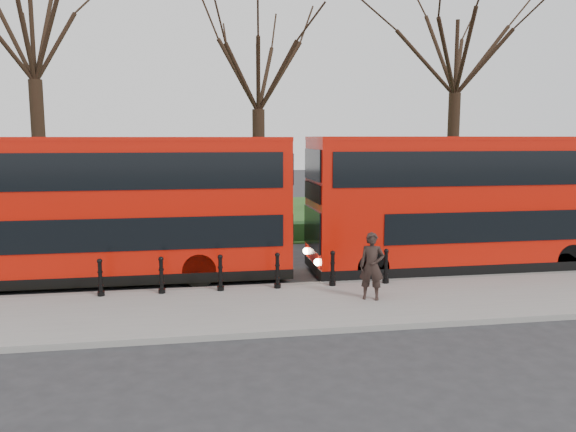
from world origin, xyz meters
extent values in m
plane|color=#28282B|center=(0.00, 0.00, 0.00)|extent=(120.00, 120.00, 0.00)
cube|color=gray|center=(0.00, -3.00, 0.07)|extent=(60.00, 4.00, 0.15)
cube|color=slate|center=(0.00, -1.00, 0.07)|extent=(60.00, 0.25, 0.16)
cube|color=#224918|center=(0.00, 15.00, 0.03)|extent=(60.00, 18.00, 0.06)
cube|color=black|center=(0.00, 6.80, 0.40)|extent=(60.00, 0.90, 0.80)
cube|color=yellow|center=(0.00, -0.70, 0.01)|extent=(60.00, 0.10, 0.01)
cube|color=yellow|center=(0.00, -0.50, 0.01)|extent=(60.00, 0.10, 0.01)
cylinder|color=black|center=(-8.00, 10.00, 3.53)|extent=(0.60, 0.60, 7.06)
cylinder|color=black|center=(2.00, 10.00, 2.92)|extent=(0.60, 0.60, 5.83)
cylinder|color=black|center=(12.00, 10.00, 3.37)|extent=(0.60, 0.60, 6.73)
cylinder|color=black|center=(-3.75, -1.35, 0.65)|extent=(0.15, 0.15, 1.00)
cylinder|color=black|center=(-2.10, -1.35, 0.65)|extent=(0.15, 0.15, 1.00)
cylinder|color=black|center=(-0.45, -1.35, 0.65)|extent=(0.15, 0.15, 1.00)
cylinder|color=black|center=(1.20, -1.35, 0.65)|extent=(0.15, 0.15, 1.00)
cylinder|color=black|center=(2.85, -1.35, 0.65)|extent=(0.15, 0.15, 1.00)
cylinder|color=black|center=(4.50, -1.35, 0.65)|extent=(0.15, 0.15, 1.00)
cube|color=#BD1206|center=(-3.81, 0.88, 2.43)|extent=(11.27, 2.56, 4.15)
cube|color=black|center=(-3.81, 0.88, 0.31)|extent=(11.29, 2.58, 0.31)
cube|color=black|center=(-2.99, -0.41, 1.69)|extent=(9.02, 0.04, 0.97)
cube|color=black|center=(-3.81, -0.41, 3.54)|extent=(10.66, 0.04, 1.08)
cylinder|color=black|center=(-1.04, -0.25, 0.51)|extent=(1.02, 0.31, 1.02)
cylinder|color=black|center=(-1.04, 2.01, 0.51)|extent=(1.02, 0.31, 1.02)
cube|color=#BD1206|center=(8.28, 0.40, 2.44)|extent=(11.31, 2.57, 4.16)
cube|color=black|center=(8.28, 0.40, 0.31)|extent=(11.33, 2.59, 0.31)
cube|color=black|center=(9.11, -0.89, 1.70)|extent=(9.05, 0.04, 0.98)
cube|color=black|center=(8.28, -0.89, 3.55)|extent=(10.69, 0.04, 1.08)
cube|color=black|center=(2.61, 0.40, 2.78)|extent=(0.06, 2.26, 0.57)
cylinder|color=black|center=(4.27, -0.73, 0.51)|extent=(1.03, 0.31, 1.03)
cylinder|color=black|center=(4.27, 1.54, 0.51)|extent=(1.03, 0.31, 1.03)
cylinder|color=black|center=(11.06, -0.73, 0.51)|extent=(1.03, 0.31, 1.03)
cylinder|color=black|center=(11.06, 1.54, 0.51)|extent=(1.03, 0.31, 1.03)
imported|color=black|center=(3.54, -2.91, 1.07)|extent=(0.78, 0.65, 1.83)
camera|label=1|loc=(-1.16, -17.10, 4.51)|focal=35.00mm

